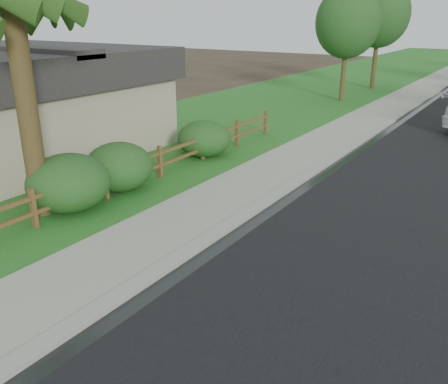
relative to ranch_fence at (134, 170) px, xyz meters
The scene contains 13 objects.
ground 7.37m from the ranch_fence, 60.64° to the right, with size 120.00×120.00×0.00m, color #35281D.
curb 28.88m from the ranch_fence, 82.04° to the left, with size 0.40×90.00×0.12m, color gray.
sidewalk 28.73m from the ranch_fence, 84.61° to the left, with size 2.20×90.00×0.10m, color gray.
grass_strip 28.62m from the ranch_fence, 88.40° to the left, with size 1.60×90.00×0.06m, color #1A5B1F.
lawn_near 28.94m from the ranch_fence, 98.75° to the left, with size 9.00×90.00×0.04m, color #1A5B1F.
ranch_fence is the anchor object (origin of this frame).
house 7.57m from the ranch_fence, behind, with size 10.60×9.60×4.05m.
boulder 2.40m from the ranch_fence, 132.80° to the right, with size 1.21×0.91×0.81m, color brown.
shrub_b 2.26m from the ranch_fence, 97.64° to the right, with size 2.26×2.26×1.58m, color #18441A.
shrub_c 0.47m from the ranch_fence, 131.59° to the right, with size 2.06×2.06×1.49m, color #18441A.
shrub_d 4.12m from the ranch_fence, 94.18° to the left, with size 2.01×2.01×1.37m, color #18441A.
tree_near_left 19.26m from the ranch_fence, 90.91° to the left, with size 3.83×3.83×6.78m.
tree_mid_left 25.55m from the ranch_fence, 90.68° to the left, with size 4.14×4.14×7.41m.
Camera 1 is at (6.33, -3.68, 5.09)m, focal length 38.00 mm.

